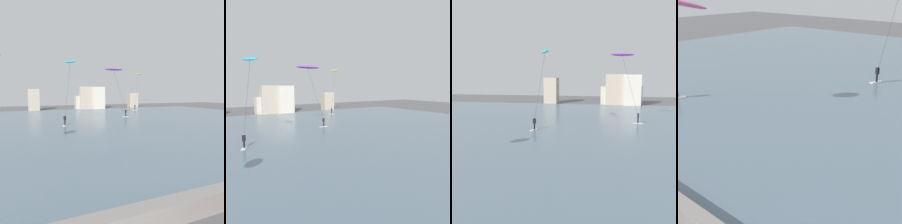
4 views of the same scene
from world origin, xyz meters
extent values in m
cube|color=silver|center=(-5.59, 27.62, 0.13)|extent=(0.90, 1.47, 0.06)
cylinder|color=black|center=(-5.59, 27.62, 0.55)|extent=(0.20, 0.20, 0.78)
cube|color=black|center=(-5.59, 27.62, 1.24)|extent=(0.40, 0.33, 0.60)
sphere|color=#9E7051|center=(-5.59, 27.62, 1.65)|extent=(0.20, 0.20, 0.20)
cylinder|color=#333333|center=(-5.00, 28.18, 5.47)|extent=(1.23, 1.15, 8.57)
cube|color=silver|center=(-15.89, 12.23, 0.13)|extent=(1.16, 1.40, 0.06)
ellipsoid|color=pink|center=(-12.81, 11.39, 7.92)|extent=(3.15, 4.01, 1.45)
camera|label=1|loc=(-9.59, -1.90, 4.99)|focal=30.71mm
camera|label=2|loc=(-9.22, 2.60, 6.85)|focal=34.79mm
camera|label=3|loc=(3.50, -3.23, 7.14)|focal=41.19mm
camera|label=4|loc=(9.38, -1.98, 9.20)|focal=54.83mm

